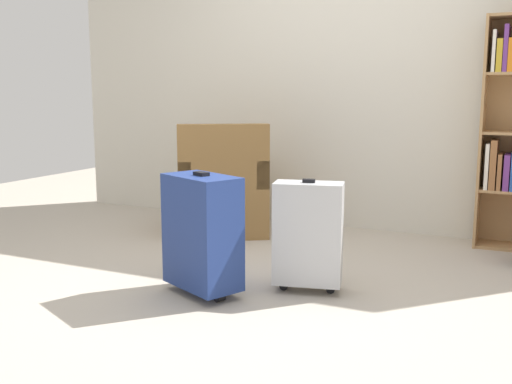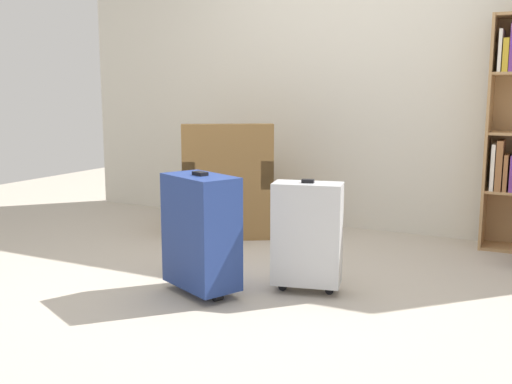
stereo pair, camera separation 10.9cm
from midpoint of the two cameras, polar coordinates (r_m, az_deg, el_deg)
The scene contains 6 objects.
ground_plane at distance 3.64m, azimuth -1.39°, elevation -8.70°, with size 9.12×9.12×0.00m, color #B2A899.
back_wall at distance 5.10m, azimuth 7.61°, elevation 11.27°, with size 5.21×0.10×2.60m, color beige.
armchair at distance 4.86m, azimuth -3.91°, elevation -0.22°, with size 0.96×0.96×0.90m.
mug at distance 4.64m, azimuth 2.71°, elevation -4.06°, with size 0.12×0.08×0.10m.
suitcase_navy_blue at distance 3.37m, azimuth -6.10°, elevation -3.79°, with size 0.52×0.42×0.70m.
suitcase_silver at distance 3.41m, azimuth 4.09°, elevation -3.99°, with size 0.42×0.27×0.66m.
Camera 1 is at (1.50, -3.12, 1.14)m, focal length 41.80 mm.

